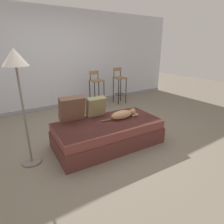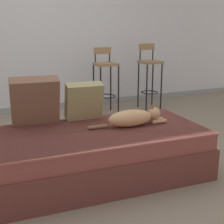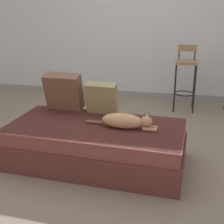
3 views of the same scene
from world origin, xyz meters
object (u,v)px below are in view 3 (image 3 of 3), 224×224
(bar_stool_near_window, at_px, (186,72))
(couch, at_px, (96,144))
(throw_pillow_corner, at_px, (64,92))
(throw_pillow_middle, at_px, (102,98))
(cat, at_px, (126,121))

(bar_stool_near_window, bearing_deg, couch, -114.06)
(throw_pillow_corner, xyz_separation_m, throw_pillow_middle, (0.46, -0.02, -0.04))
(throw_pillow_corner, xyz_separation_m, cat, (0.80, -0.39, -0.15))
(couch, relative_size, cat, 2.53)
(throw_pillow_middle, distance_m, cat, 0.51)
(couch, bearing_deg, throw_pillow_middle, 94.18)
(couch, distance_m, throw_pillow_middle, 0.54)
(couch, relative_size, bar_stool_near_window, 1.85)
(throw_pillow_corner, height_order, bar_stool_near_window, bar_stool_near_window)
(throw_pillow_middle, relative_size, cat, 0.50)
(couch, relative_size, throw_pillow_middle, 5.10)
(couch, xyz_separation_m, throw_pillow_corner, (-0.48, 0.39, 0.43))
(throw_pillow_corner, height_order, throw_pillow_middle, throw_pillow_corner)
(cat, bearing_deg, throw_pillow_middle, 132.68)
(couch, xyz_separation_m, bar_stool_near_window, (0.90, 2.01, 0.39))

